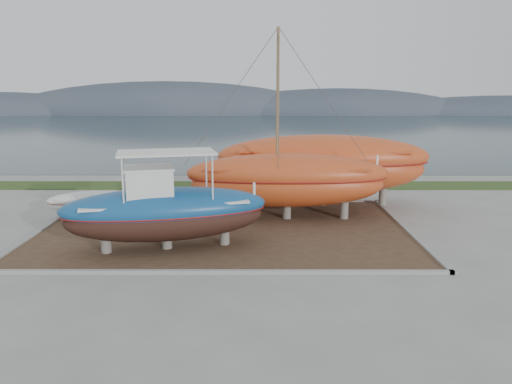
# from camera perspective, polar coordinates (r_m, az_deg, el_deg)

# --- Properties ---
(ground) EXTENTS (140.00, 140.00, 0.00)m
(ground) POSITION_cam_1_polar(r_m,az_deg,el_deg) (21.44, -4.29, -7.29)
(ground) COLOR gray
(ground) RESTS_ON ground
(dirt_patch) EXTENTS (18.00, 12.00, 0.06)m
(dirt_patch) POSITION_cam_1_polar(r_m,az_deg,el_deg) (25.24, -3.60, -4.26)
(dirt_patch) COLOR #422D1E
(dirt_patch) RESTS_ON ground
(curb_frame) EXTENTS (18.60, 12.60, 0.15)m
(curb_frame) POSITION_cam_1_polar(r_m,az_deg,el_deg) (25.22, -3.61, -4.16)
(curb_frame) COLOR gray
(curb_frame) RESTS_ON ground
(grass_strip) EXTENTS (44.00, 3.00, 0.08)m
(grass_strip) POSITION_cam_1_polar(r_m,az_deg,el_deg) (36.41, -2.45, 0.76)
(grass_strip) COLOR #284219
(grass_strip) RESTS_ON ground
(sea) EXTENTS (260.00, 100.00, 0.04)m
(sea) POSITION_cam_1_polar(r_m,az_deg,el_deg) (90.49, -0.92, 7.35)
(sea) COLOR #1A2F35
(sea) RESTS_ON ground
(mountain_ridge) EXTENTS (200.00, 36.00, 20.00)m
(mountain_ridge) POSITION_cam_1_polar(r_m,az_deg,el_deg) (145.38, -0.52, 9.02)
(mountain_ridge) COLOR #333D49
(mountain_ridge) RESTS_ON ground
(blue_caique) EXTENTS (9.35, 4.81, 4.30)m
(blue_caique) POSITION_cam_1_polar(r_m,az_deg,el_deg) (21.97, -10.31, -0.98)
(blue_caique) COLOR #154C86
(blue_caique) RESTS_ON dirt_patch
(white_dinghy) EXTENTS (4.83, 2.87, 1.37)m
(white_dinghy) POSITION_cam_1_polar(r_m,az_deg,el_deg) (28.84, -18.36, -1.35)
(white_dinghy) COLOR silver
(white_dinghy) RESTS_ON dirt_patch
(orange_sailboat) EXTENTS (10.80, 3.22, 9.97)m
(orange_sailboat) POSITION_cam_1_polar(r_m,az_deg,el_deg) (26.36, 3.67, 7.52)
(orange_sailboat) COLOR #B8441C
(orange_sailboat) RESTS_ON dirt_patch
(orange_bare_hull) EXTENTS (12.67, 4.00, 4.13)m
(orange_bare_hull) POSITION_cam_1_polar(r_m,az_deg,el_deg) (30.07, 7.63, 2.36)
(orange_bare_hull) COLOR #B8441C
(orange_bare_hull) RESTS_ON dirt_patch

